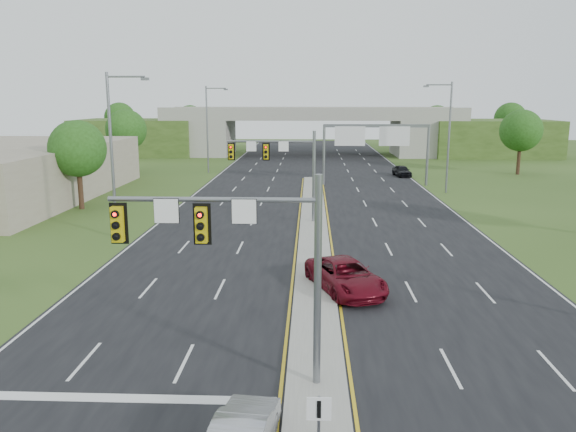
# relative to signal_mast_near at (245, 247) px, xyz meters

# --- Properties ---
(ground) EXTENTS (240.00, 240.00, 0.00)m
(ground) POSITION_rel_signal_mast_near_xyz_m (2.26, 0.07, -4.73)
(ground) COLOR #324B1A
(ground) RESTS_ON ground
(road) EXTENTS (24.00, 160.00, 0.02)m
(road) POSITION_rel_signal_mast_near_xyz_m (2.26, 35.07, -4.72)
(road) COLOR black
(road) RESTS_ON ground
(median) EXTENTS (2.00, 54.00, 0.16)m
(median) POSITION_rel_signal_mast_near_xyz_m (2.26, 23.07, -4.63)
(median) COLOR gray
(median) RESTS_ON road
(lane_markings) EXTENTS (23.72, 160.00, 0.01)m
(lane_markings) POSITION_rel_signal_mast_near_xyz_m (1.66, 28.99, -4.70)
(lane_markings) COLOR gold
(lane_markings) RESTS_ON road
(signal_mast_near) EXTENTS (6.62, 0.60, 7.00)m
(signal_mast_near) POSITION_rel_signal_mast_near_xyz_m (0.00, 0.00, 0.00)
(signal_mast_near) COLOR slate
(signal_mast_near) RESTS_ON ground
(signal_mast_far) EXTENTS (6.62, 0.60, 7.00)m
(signal_mast_far) POSITION_rel_signal_mast_near_xyz_m (0.00, 25.00, 0.00)
(signal_mast_far) COLOR slate
(signal_mast_far) RESTS_ON ground
(keep_right_sign) EXTENTS (0.60, 0.13, 2.20)m
(keep_right_sign) POSITION_rel_signal_mast_near_xyz_m (2.26, -4.45, -3.21)
(keep_right_sign) COLOR slate
(keep_right_sign) RESTS_ON ground
(sign_gantry) EXTENTS (11.58, 0.44, 6.67)m
(sign_gantry) POSITION_rel_signal_mast_near_xyz_m (8.95, 44.99, 0.51)
(sign_gantry) COLOR slate
(sign_gantry) RESTS_ON ground
(overpass) EXTENTS (80.00, 14.00, 8.10)m
(overpass) POSITION_rel_signal_mast_near_xyz_m (2.26, 80.07, -1.17)
(overpass) COLOR gray
(overpass) RESTS_ON ground
(lightpole_l_mid) EXTENTS (2.85, 0.25, 11.00)m
(lightpole_l_mid) POSITION_rel_signal_mast_near_xyz_m (-11.03, 20.07, 1.38)
(lightpole_l_mid) COLOR slate
(lightpole_l_mid) RESTS_ON ground
(lightpole_l_far) EXTENTS (2.85, 0.25, 11.00)m
(lightpole_l_far) POSITION_rel_signal_mast_near_xyz_m (-11.03, 55.07, 1.38)
(lightpole_l_far) COLOR slate
(lightpole_l_far) RESTS_ON ground
(lightpole_r_far) EXTENTS (2.85, 0.25, 11.00)m
(lightpole_r_far) POSITION_rel_signal_mast_near_xyz_m (15.56, 40.07, 1.38)
(lightpole_r_far) COLOR slate
(lightpole_r_far) RESTS_ON ground
(tree_l_near) EXTENTS (4.80, 4.80, 7.60)m
(tree_l_near) POSITION_rel_signal_mast_near_xyz_m (-17.74, 30.07, 0.45)
(tree_l_near) COLOR #382316
(tree_l_near) RESTS_ON ground
(tree_l_mid) EXTENTS (5.20, 5.20, 8.12)m
(tree_l_mid) POSITION_rel_signal_mast_near_xyz_m (-21.74, 55.07, 0.78)
(tree_l_mid) COLOR #382316
(tree_l_mid) RESTS_ON ground
(tree_r_mid) EXTENTS (5.20, 5.20, 8.12)m
(tree_r_mid) POSITION_rel_signal_mast_near_xyz_m (28.26, 55.07, 0.78)
(tree_r_mid) COLOR #382316
(tree_r_mid) RESTS_ON ground
(tree_back_a) EXTENTS (6.00, 6.00, 8.85)m
(tree_back_a) POSITION_rel_signal_mast_near_xyz_m (-35.74, 94.07, 1.11)
(tree_back_a) COLOR #382316
(tree_back_a) RESTS_ON ground
(tree_back_b) EXTENTS (5.60, 5.60, 8.32)m
(tree_back_b) POSITION_rel_signal_mast_near_xyz_m (-21.74, 94.07, 0.78)
(tree_back_b) COLOR #382316
(tree_back_b) RESTS_ON ground
(tree_back_c) EXTENTS (5.60, 5.60, 8.32)m
(tree_back_c) POSITION_rel_signal_mast_near_xyz_m (26.26, 94.07, 0.78)
(tree_back_c) COLOR #382316
(tree_back_c) RESTS_ON ground
(tree_back_d) EXTENTS (6.00, 6.00, 8.85)m
(tree_back_d) POSITION_rel_signal_mast_near_xyz_m (40.26, 94.07, 1.11)
(tree_back_d) COLOR #382316
(tree_back_d) RESTS_ON ground
(car_far_a) EXTENTS (4.33, 6.09, 1.54)m
(car_far_a) POSITION_rel_signal_mast_near_xyz_m (3.76, 9.52, -3.93)
(car_far_a) COLOR #5B0915
(car_far_a) RESTS_ON road
(car_far_c) EXTENTS (2.20, 4.18, 1.35)m
(car_far_c) POSITION_rel_signal_mast_near_xyz_m (13.26, 52.53, -4.03)
(car_far_c) COLOR black
(car_far_c) RESTS_ON road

